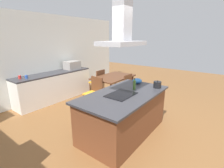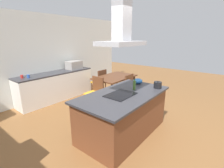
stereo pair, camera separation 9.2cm
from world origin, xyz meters
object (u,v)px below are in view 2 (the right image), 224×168
object	(u,v)px
coffee_mug_red	(22,77)
coffee_mug_blue	(28,76)
dining_table	(115,79)
countertop_microwave	(74,65)
range_hood	(122,31)
chair_facing_island	(132,87)
mixing_bowl	(138,81)
cooktop	(121,95)
olive_oil_bottle	(134,85)
tea_kettle	(158,85)
chair_at_left_end	(96,90)

from	to	relation	value
coffee_mug_red	coffee_mug_blue	world-z (taller)	same
dining_table	coffee_mug_red	bearing A→B (deg)	146.36
countertop_microwave	range_hood	bearing A→B (deg)	-112.12
chair_facing_island	mixing_bowl	bearing A→B (deg)	-140.48
mixing_bowl	countertop_microwave	bearing A→B (deg)	84.79
cooktop	olive_oil_bottle	bearing A→B (deg)	-3.76
countertop_microwave	mixing_bowl	bearing A→B (deg)	-95.21
olive_oil_bottle	coffee_mug_red	world-z (taller)	olive_oil_bottle
olive_oil_bottle	range_hood	world-z (taller)	range_hood
olive_oil_bottle	dining_table	world-z (taller)	olive_oil_bottle
cooktop	tea_kettle	bearing A→B (deg)	-23.62
coffee_mug_red	chair_at_left_end	world-z (taller)	coffee_mug_red
cooktop	mixing_bowl	bearing A→B (deg)	9.13
olive_oil_bottle	coffee_mug_blue	bearing A→B (deg)	108.23
olive_oil_bottle	coffee_mug_blue	world-z (taller)	olive_oil_bottle
tea_kettle	chair_at_left_end	world-z (taller)	tea_kettle
cooktop	chair_facing_island	world-z (taller)	cooktop
olive_oil_bottle	mixing_bowl	bearing A→B (deg)	21.32
olive_oil_bottle	chair_facing_island	size ratio (longest dim) A/B	0.28
chair_facing_island	coffee_mug_red	bearing A→B (deg)	136.20
chair_facing_island	range_hood	world-z (taller)	range_hood
cooktop	mixing_bowl	world-z (taller)	mixing_bowl
tea_kettle	coffee_mug_red	bearing A→B (deg)	114.13
tea_kettle	countertop_microwave	distance (m)	3.28
tea_kettle	mixing_bowl	size ratio (longest dim) A/B	0.98
cooktop	coffee_mug_blue	distance (m)	2.87
olive_oil_bottle	coffee_mug_blue	size ratio (longest dim) A/B	2.74
cooktop	dining_table	distance (m)	2.20
cooktop	range_hood	world-z (taller)	range_hood
coffee_mug_red	range_hood	world-z (taller)	range_hood
tea_kettle	range_hood	bearing A→B (deg)	156.38
chair_at_left_end	chair_facing_island	xyz separation A→B (m)	(0.92, -0.67, 0.00)
mixing_bowl	chair_at_left_end	world-z (taller)	mixing_bowl
coffee_mug_red	olive_oil_bottle	bearing A→B (deg)	-70.15
tea_kettle	countertop_microwave	size ratio (longest dim) A/B	0.45
countertop_microwave	coffee_mug_blue	world-z (taller)	countertop_microwave
cooktop	dining_table	world-z (taller)	cooktop
tea_kettle	countertop_microwave	xyz separation A→B (m)	(0.29, 3.26, 0.07)
countertop_microwave	chair_at_left_end	world-z (taller)	countertop_microwave
countertop_microwave	chair_facing_island	xyz separation A→B (m)	(0.49, -2.12, -0.53)
cooktop	chair_facing_island	size ratio (longest dim) A/B	0.67
mixing_bowl	olive_oil_bottle	bearing A→B (deg)	-158.68
dining_table	chair_at_left_end	world-z (taller)	chair_at_left_end
dining_table	coffee_mug_blue	bearing A→B (deg)	146.72
coffee_mug_blue	chair_at_left_end	xyz separation A→B (m)	(1.22, -1.40, -0.44)
cooktop	coffee_mug_red	world-z (taller)	coffee_mug_red
mixing_bowl	coffee_mug_red	size ratio (longest dim) A/B	2.55
coffee_mug_red	range_hood	xyz separation A→B (m)	(0.61, -2.93, 1.16)
range_hood	dining_table	bearing A→B (deg)	40.59
coffee_mug_red	chair_facing_island	world-z (taller)	coffee_mug_red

